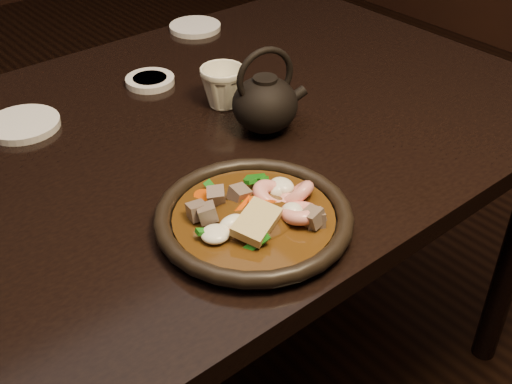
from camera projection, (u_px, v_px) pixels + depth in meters
table at (153, 183)px, 1.16m from camera, size 1.60×0.90×0.75m
plate at (254, 218)px, 0.93m from camera, size 0.29×0.29×0.03m
stirfry at (259, 213)px, 0.93m from camera, size 0.21×0.19×0.06m
soy_dish at (150, 81)px, 1.31m from camera, size 0.10×0.10×0.01m
saucer_left at (23, 124)px, 1.17m from camera, size 0.13×0.13×0.01m
saucer_right at (195, 27)px, 1.55m from camera, size 0.12×0.12×0.01m
tea_cup at (223, 86)px, 1.22m from camera, size 0.11×0.11×0.09m
teapot at (265, 102)px, 1.13m from camera, size 0.14×0.12×0.16m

